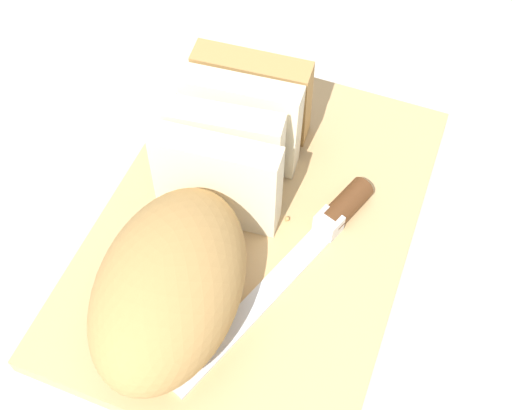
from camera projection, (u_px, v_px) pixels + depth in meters
ground_plane at (256, 234)px, 0.65m from camera, size 3.00×3.00×0.00m
cutting_board at (256, 228)px, 0.64m from camera, size 0.42×0.30×0.02m
bread_loaf at (196, 225)px, 0.57m from camera, size 0.35×0.14×0.10m
bread_knife at (323, 231)px, 0.62m from camera, size 0.26×0.11×0.02m
crumb_near_knife at (221, 218)px, 0.63m from camera, size 0.00×0.00×0.00m
crumb_near_loaf at (287, 219)px, 0.63m from camera, size 0.00×0.00×0.00m
crumb_stray_left at (256, 191)px, 0.65m from camera, size 0.00×0.00×0.00m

